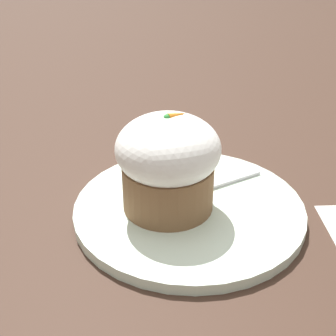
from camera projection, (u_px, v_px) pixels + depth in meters
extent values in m
plane|color=#3D281E|center=(189.00, 213.00, 0.47)|extent=(4.00, 4.00, 0.00)
cylinder|color=silver|center=(189.00, 209.00, 0.47)|extent=(0.23, 0.23, 0.01)
cylinder|color=brown|center=(168.00, 186.00, 0.46)|extent=(0.09, 0.09, 0.05)
ellipsoid|color=white|center=(168.00, 149.00, 0.43)|extent=(0.10, 0.10, 0.06)
cone|color=orange|center=(177.00, 115.00, 0.42)|extent=(0.02, 0.01, 0.01)
sphere|color=green|center=(167.00, 118.00, 0.42)|extent=(0.01, 0.01, 0.01)
cube|color=silver|center=(229.00, 180.00, 0.51)|extent=(0.08, 0.02, 0.00)
ellipsoid|color=silver|center=(187.00, 192.00, 0.48)|extent=(0.05, 0.04, 0.01)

